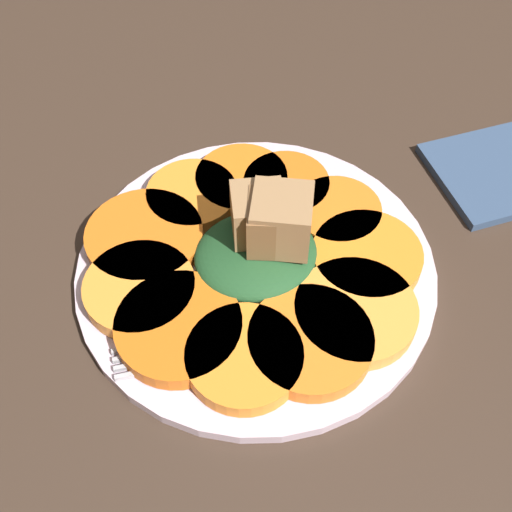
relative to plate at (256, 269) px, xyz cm
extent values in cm
cube|color=#38281E|center=(0.00, 0.00, -1.52)|extent=(120.00, 120.00, 2.00)
cylinder|color=silver|center=(0.00, 0.00, -0.02)|extent=(27.22, 27.22, 1.00)
cylinder|color=white|center=(0.00, 0.00, 0.03)|extent=(21.77, 21.77, 1.00)
cylinder|color=orange|center=(-7.48, 4.63, 1.25)|extent=(9.03, 9.03, 1.34)
cylinder|color=orange|center=(-8.84, -0.26, 1.25)|extent=(8.09, 8.09, 1.34)
cylinder|color=orange|center=(-6.94, -4.01, 1.25)|extent=(8.87, 8.87, 1.34)
cylinder|color=orange|center=(-3.34, -7.65, 1.25)|extent=(7.97, 7.97, 1.34)
cylinder|color=orange|center=(1.32, -7.85, 1.25)|extent=(8.62, 8.62, 1.34)
cylinder|color=orange|center=(5.19, -6.63, 1.25)|extent=(8.69, 8.69, 1.34)
cylinder|color=orange|center=(7.95, -2.40, 1.25)|extent=(8.27, 8.27, 1.34)
cylinder|color=orange|center=(7.52, 2.33, 1.25)|extent=(6.91, 6.91, 1.34)
cylinder|color=orange|center=(4.67, 6.31, 1.25)|extent=(7.02, 7.02, 1.34)
cylinder|color=orange|center=(1.38, 8.04, 1.25)|extent=(7.57, 7.57, 1.34)
cylinder|color=orange|center=(-2.93, 7.65, 1.25)|extent=(7.33, 7.33, 1.34)
ellipsoid|color=#1E4723|center=(0.00, 0.00, 1.74)|extent=(9.25, 8.33, 2.32)
cube|color=#9E754C|center=(0.55, 1.25, 4.76)|extent=(4.40, 4.40, 3.71)
cube|color=brown|center=(1.39, 0.33, 4.80)|extent=(4.90, 4.90, 3.80)
cube|color=#9E754C|center=(1.90, 0.40, 5.00)|extent=(5.57, 5.57, 4.20)
cube|color=#B2B2B7|center=(1.50, -6.24, 0.78)|extent=(13.20, 2.11, 0.40)
cube|color=#B2B2B7|center=(-5.86, -5.67, 0.78)|extent=(1.77, 2.43, 0.40)
cube|color=#B2B2B7|center=(-9.31, -6.41, 0.78)|extent=(5.19, 0.71, 0.40)
cube|color=#B2B2B7|center=(-9.26, -5.74, 0.78)|extent=(5.19, 0.71, 0.40)
cube|color=#B2B2B7|center=(-9.21, -5.08, 0.78)|extent=(5.19, 0.71, 0.40)
cube|color=#B2B2B7|center=(-9.16, -4.41, 0.78)|extent=(5.19, 0.71, 0.40)
camera|label=1|loc=(-9.05, -27.56, 39.36)|focal=45.00mm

